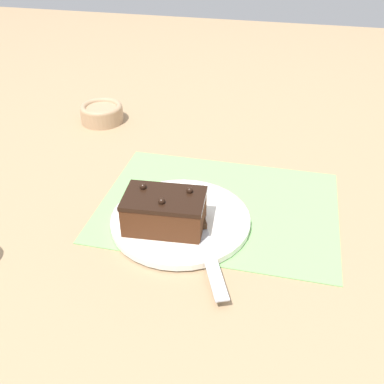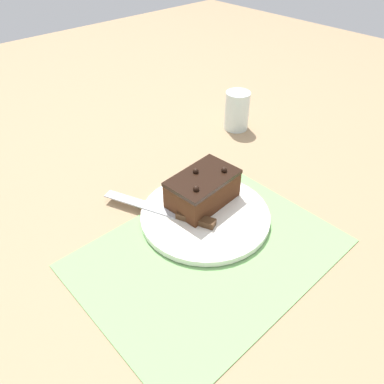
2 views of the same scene
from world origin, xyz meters
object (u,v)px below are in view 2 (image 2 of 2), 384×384
serving_knife (177,214)px  drinking_glass (237,111)px  chocolate_cake (203,189)px  cake_plate (205,215)px

serving_knife → drinking_glass: size_ratio=2.23×
chocolate_cake → serving_knife: 0.07m
chocolate_cake → drinking_glass: size_ratio=1.41×
chocolate_cake → cake_plate: bearing=54.9°
cake_plate → drinking_glass: bearing=-146.9°
drinking_glass → chocolate_cake: bearing=30.9°
drinking_glass → serving_knife: bearing=25.8°
cake_plate → serving_knife: size_ratio=1.10×
chocolate_cake → drinking_glass: 0.36m
cake_plate → chocolate_cake: chocolate_cake is taller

